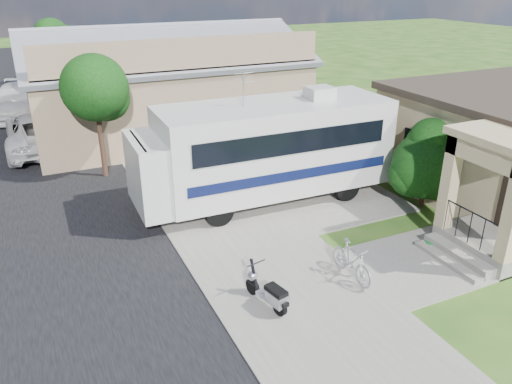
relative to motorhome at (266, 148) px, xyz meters
name	(u,v)px	position (x,y,z in m)	size (l,w,h in m)	color
ground	(314,269)	(-0.76, -4.46, -1.87)	(120.00, 120.00, 0.00)	#1B4312
sidewalk_slab	(170,157)	(-1.76, 5.54, -1.84)	(4.00, 80.00, 0.06)	slate
driveway_slab	(284,195)	(0.74, 0.04, -1.84)	(7.00, 6.00, 0.05)	slate
walk_slab	(429,261)	(2.24, -5.46, -1.84)	(4.00, 3.00, 0.05)	slate
warehouse	(164,90)	(-0.76, 9.51, 0.12)	(12.50, 8.40, 5.04)	#7F654F
street_tree_a	(98,91)	(-4.46, 4.59, 1.38)	(2.44, 2.40, 4.58)	#301D15
street_tree_b	(67,51)	(-4.46, 14.59, 1.53)	(2.44, 2.40, 4.73)	#301D15
street_tree_c	(53,38)	(-4.46, 23.59, 1.24)	(2.44, 2.40, 4.42)	#301D15
motorhome	(266,148)	(0.00, 0.00, 0.00)	(8.52, 2.89, 4.35)	#B9B9B4
shrub	(427,161)	(4.58, -2.54, -0.34)	(2.43, 2.32, 2.98)	#301D15
scooter	(269,292)	(-2.57, -5.45, -1.43)	(0.62, 1.44, 0.95)	black
bicycle	(351,263)	(-0.17, -5.27, -1.38)	(0.45, 1.60, 0.96)	#AAABB2
pickup_truck	(40,131)	(-6.51, 9.03, -1.04)	(2.74, 5.94, 1.65)	silver
van	(16,101)	(-7.33, 15.56, -1.05)	(2.28, 5.60, 1.63)	silver
garden_hose	(432,245)	(2.84, -4.90, -1.78)	(0.37, 0.37, 0.16)	#167129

